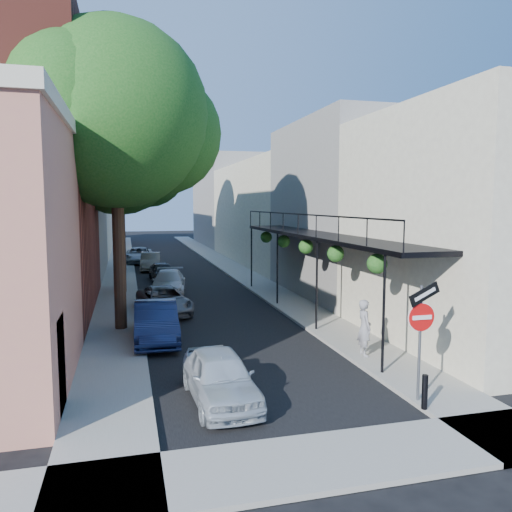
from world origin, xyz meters
TOP-DOWN VIEW (x-y plane):
  - ground at (0.00, 0.00)m, footprint 160.00×160.00m
  - road_surface at (0.00, 30.00)m, footprint 6.00×64.00m
  - sidewalk_left at (-4.00, 30.00)m, footprint 2.00×64.00m
  - sidewalk_right at (4.00, 30.00)m, footprint 2.00×64.00m
  - sidewalk_cross at (0.00, -1.00)m, footprint 12.00×2.00m
  - buildings_left at (-9.30, 28.76)m, footprint 10.10×59.10m
  - buildings_right at (8.99, 29.49)m, footprint 9.80×55.00m
  - sign_post at (3.16, 0.97)m, footprint 0.89×0.17m
  - bollard at (3.00, 0.50)m, footprint 0.14×0.14m
  - oak_near at (-3.37, 10.26)m, footprint 7.48×6.80m
  - oak_mid at (-3.42, 18.23)m, footprint 6.60×6.00m
  - oak_far at (-3.35, 27.27)m, footprint 7.70×7.00m
  - parked_car_a at (-1.40, 2.39)m, footprint 1.63×3.73m
  - parked_car_b at (-2.60, 8.21)m, footprint 1.56×4.22m
  - parked_car_c at (-1.99, 12.68)m, footprint 2.47×4.39m
  - parked_car_d at (-1.40, 17.49)m, footprint 2.29×4.44m
  - parked_car_e at (-1.40, 22.33)m, footprint 1.68×3.47m
  - parked_car_f at (-1.87, 27.37)m, footprint 1.65×3.96m
  - parked_car_g at (-2.60, 31.91)m, footprint 2.44×4.75m
  - pedestrian at (3.52, 4.54)m, footprint 0.46×0.67m

SIDE VIEW (x-z plane):
  - ground at x=0.00m, z-range 0.00..0.00m
  - road_surface at x=0.00m, z-range 0.00..0.01m
  - sidewalk_left at x=-4.00m, z-range 0.00..0.12m
  - sidewalk_right at x=4.00m, z-range 0.00..0.12m
  - sidewalk_cross at x=0.00m, z-range 0.00..0.12m
  - bollard at x=3.00m, z-range 0.12..0.92m
  - parked_car_e at x=-1.40m, z-range 0.00..1.14m
  - parked_car_c at x=-1.99m, z-range 0.00..1.16m
  - parked_car_d at x=-1.40m, z-range 0.00..1.23m
  - parked_car_a at x=-1.40m, z-range 0.00..1.25m
  - parked_car_f at x=-1.87m, z-range 0.00..1.27m
  - parked_car_g at x=-2.60m, z-range 0.00..1.28m
  - parked_car_b at x=-2.60m, z-range 0.00..1.38m
  - pedestrian at x=3.52m, z-range 0.12..1.88m
  - sign_post at x=3.16m, z-range 0.54..3.53m
  - buildings_right at x=8.99m, z-range -0.58..9.42m
  - buildings_left at x=-9.30m, z-range -1.06..10.94m
  - oak_mid at x=-3.42m, z-range 1.96..12.16m
  - oak_near at x=-3.37m, z-range 2.17..13.59m
  - oak_far at x=-3.35m, z-range 2.31..14.21m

